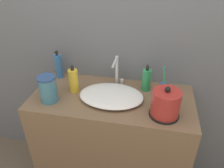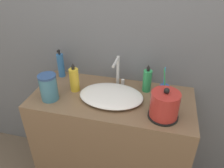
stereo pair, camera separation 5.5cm
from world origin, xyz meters
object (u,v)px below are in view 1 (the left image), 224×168
at_px(electric_kettle, 165,105).
at_px(toothbrush_cup, 163,90).
at_px(faucet, 117,70).
at_px(lotion_bottle, 59,66).
at_px(water_pitcher, 48,89).
at_px(mouthwash_bottle, 146,80).
at_px(shampoo_bottle, 73,80).

height_order(electric_kettle, toothbrush_cup, toothbrush_cup).
relative_size(faucet, lotion_bottle, 1.00).
height_order(lotion_bottle, water_pitcher, lotion_bottle).
distance_m(toothbrush_cup, mouthwash_bottle, 0.14).
xyz_separation_m(electric_kettle, toothbrush_cup, (-0.01, 0.20, -0.03)).
bearing_deg(lotion_bottle, mouthwash_bottle, -4.33).
bearing_deg(mouthwash_bottle, electric_kettle, -63.88).
distance_m(mouthwash_bottle, water_pitcher, 0.65).
distance_m(lotion_bottle, shampoo_bottle, 0.24).
bearing_deg(shampoo_bottle, lotion_bottle, 137.04).
relative_size(lotion_bottle, shampoo_bottle, 1.05).
distance_m(faucet, lotion_bottle, 0.45).
distance_m(electric_kettle, toothbrush_cup, 0.20).
bearing_deg(toothbrush_cup, electric_kettle, -87.29).
height_order(faucet, water_pitcher, faucet).
bearing_deg(toothbrush_cup, shampoo_bottle, -174.98).
xyz_separation_m(toothbrush_cup, lotion_bottle, (-0.77, 0.11, 0.04)).
bearing_deg(toothbrush_cup, faucet, 165.34).
bearing_deg(toothbrush_cup, mouthwash_bottle, 152.30).
distance_m(faucet, shampoo_bottle, 0.31).
distance_m(electric_kettle, water_pitcher, 0.73).
bearing_deg(mouthwash_bottle, shampoo_bottle, -166.70).
bearing_deg(lotion_bottle, water_pitcher, -79.15).
relative_size(mouthwash_bottle, water_pitcher, 1.13).
xyz_separation_m(faucet, mouthwash_bottle, (0.21, -0.02, -0.04)).
height_order(electric_kettle, shampoo_bottle, shampoo_bottle).
relative_size(toothbrush_cup, mouthwash_bottle, 1.14).
height_order(toothbrush_cup, mouthwash_bottle, toothbrush_cup).
height_order(toothbrush_cup, lotion_bottle, toothbrush_cup).
distance_m(electric_kettle, lotion_bottle, 0.84).
bearing_deg(electric_kettle, toothbrush_cup, 92.71).
bearing_deg(lotion_bottle, faucet, -3.39).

